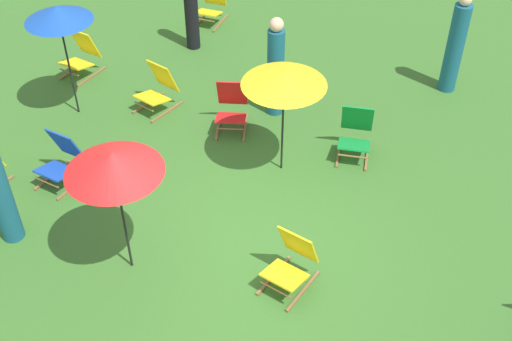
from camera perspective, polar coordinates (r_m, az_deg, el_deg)
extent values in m
plane|color=#386B28|center=(8.70, -2.85, -7.31)|extent=(40.00, 40.00, 0.00)
cube|color=olive|center=(8.43, 1.56, -9.16)|extent=(0.22, 0.75, 0.04)
cube|color=olive|center=(8.29, 4.14, -10.46)|extent=(0.22, 0.75, 0.04)
cube|color=yellow|center=(8.11, 2.51, -9.12)|extent=(0.57, 0.53, 0.13)
cube|color=yellow|center=(8.07, 3.73, -6.49)|extent=(0.53, 0.35, 0.57)
cylinder|color=olive|center=(8.05, 1.71, -10.34)|extent=(0.43, 0.13, 0.03)
cube|color=olive|center=(11.48, -9.36, 5.84)|extent=(0.26, 0.74, 0.04)
cube|color=olive|center=(11.20, -7.77, 5.08)|extent=(0.26, 0.74, 0.04)
cube|color=yellow|center=(11.14, -9.06, 6.29)|extent=(0.59, 0.55, 0.13)
cube|color=yellow|center=(11.16, -8.12, 8.18)|extent=(0.53, 0.38, 0.57)
cylinder|color=olive|center=(11.07, -9.75, 5.52)|extent=(0.43, 0.16, 0.03)
cube|color=olive|center=(13.98, -4.83, 12.98)|extent=(0.05, 0.76, 0.04)
cube|color=olive|center=(13.82, -3.12, 12.72)|extent=(0.05, 0.76, 0.04)
cube|color=yellow|center=(13.71, -4.20, 13.60)|extent=(0.49, 0.44, 0.13)
cylinder|color=olive|center=(13.58, -4.53, 12.97)|extent=(0.44, 0.04, 0.03)
cube|color=olive|center=(10.33, 7.25, 1.64)|extent=(0.16, 0.76, 0.04)
cube|color=olive|center=(10.32, 9.67, 1.33)|extent=(0.16, 0.76, 0.04)
cube|color=#148C38|center=(10.09, 8.55, 2.25)|extent=(0.55, 0.51, 0.13)
cube|color=#148C38|center=(10.16, 8.85, 4.51)|extent=(0.51, 0.32, 0.57)
cylinder|color=olive|center=(9.97, 8.42, 1.23)|extent=(0.44, 0.10, 0.03)
cube|color=olive|center=(12.68, -15.64, 8.45)|extent=(0.17, 0.75, 0.04)
cube|color=olive|center=(12.40, -14.17, 7.95)|extent=(0.17, 0.75, 0.04)
cube|color=yellow|center=(12.35, -15.42, 8.96)|extent=(0.55, 0.51, 0.13)
cube|color=yellow|center=(12.39, -14.70, 10.72)|extent=(0.52, 0.33, 0.57)
cylinder|color=olive|center=(12.28, -16.00, 8.25)|extent=(0.44, 0.11, 0.03)
cube|color=olive|center=(10.79, -3.29, 3.88)|extent=(0.26, 0.74, 0.04)
cube|color=olive|center=(10.75, -0.96, 3.79)|extent=(0.26, 0.74, 0.04)
cube|color=red|center=(10.54, -2.21, 4.61)|extent=(0.59, 0.55, 0.13)
cube|color=red|center=(10.63, -2.09, 6.78)|extent=(0.53, 0.38, 0.57)
cylinder|color=olive|center=(10.42, -2.31, 3.66)|extent=(0.43, 0.16, 0.03)
cube|color=olive|center=(10.28, -17.34, -0.41)|extent=(0.15, 0.76, 0.04)
cube|color=olive|center=(10.01, -15.53, -1.22)|extent=(0.15, 0.76, 0.04)
cube|color=#1947B7|center=(9.94, -17.09, -0.04)|extent=(0.54, 0.50, 0.13)
cube|color=#1947B7|center=(9.92, -16.25, 2.17)|extent=(0.51, 0.32, 0.57)
cylinder|color=olive|center=(9.88, -17.79, -1.01)|extent=(0.44, 0.09, 0.03)
cylinder|color=black|center=(11.04, -16.07, 9.03)|extent=(0.03, 0.03, 1.92)
cone|color=#194CB2|center=(10.64, -16.93, 12.98)|extent=(1.05, 1.05, 0.24)
cylinder|color=black|center=(8.06, -11.57, -3.75)|extent=(0.03, 0.03, 1.85)
cone|color=red|center=(7.53, -12.38, 0.69)|extent=(1.16, 1.16, 0.28)
cylinder|color=black|center=(9.46, 2.35, 4.18)|extent=(0.03, 0.03, 1.69)
cone|color=yellow|center=(9.03, 2.48, 8.09)|extent=(1.21, 1.21, 0.21)
cylinder|color=#195972|center=(11.81, 16.96, 10.14)|extent=(0.42, 0.42, 1.61)
sphere|color=beige|center=(11.41, 17.84, 14.01)|extent=(0.21, 0.21, 0.21)
cylinder|color=black|center=(12.68, -5.68, 13.82)|extent=(0.31, 0.31, 1.58)
cylinder|color=#195972|center=(10.73, 1.72, 8.52)|extent=(0.37, 0.37, 1.53)
sphere|color=beige|center=(10.30, 1.81, 12.62)|extent=(0.23, 0.23, 0.23)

